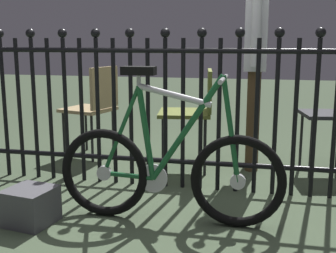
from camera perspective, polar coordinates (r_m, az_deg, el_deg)
name	(u,v)px	position (r m, az deg, el deg)	size (l,w,h in m)	color
ground_plane	(154,217)	(2.84, -1.86, -11.60)	(20.00, 20.00, 0.00)	#42523B
iron_fence	(162,105)	(3.26, -0.74, 2.81)	(3.90, 0.07, 1.22)	black
bicycle	(169,170)	(2.68, 0.09, -5.63)	(1.39, 0.40, 0.95)	black
chair_tan	(95,103)	(4.16, -9.44, 3.04)	(0.51, 0.51, 0.86)	black
chair_olive	(194,107)	(3.72, 3.42, 2.48)	(0.49, 0.49, 0.85)	black
person_visitor	(256,50)	(3.78, 11.26, 9.64)	(0.23, 0.48, 1.68)	#4C3823
display_crate	(30,206)	(2.84, -17.38, -9.78)	(0.27, 0.27, 0.22)	#4C4C51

